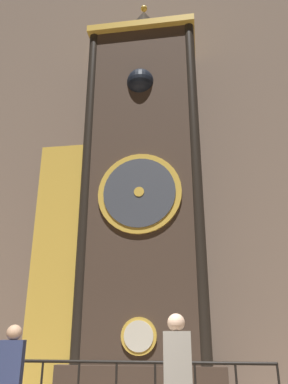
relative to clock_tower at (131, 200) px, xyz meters
The scene contains 4 objects.
cathedral_back_wall 2.75m from the clock_tower, 77.52° to the left, with size 24.00×0.32×13.94m.
clock_tower is the anchor object (origin of this frame).
visitor_near 4.95m from the clock_tower, 110.60° to the right, with size 0.38×0.29×1.66m.
visitor_far 5.32m from the clock_tower, 70.97° to the right, with size 0.36×0.26×1.78m.
Camera 1 is at (1.19, -3.93, 1.56)m, focal length 35.00 mm.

